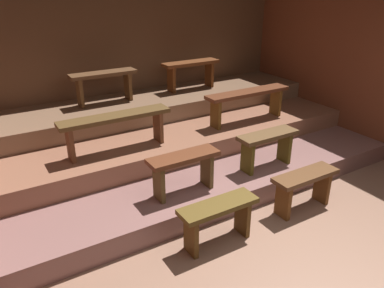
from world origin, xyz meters
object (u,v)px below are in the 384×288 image
at_px(bench_upper_left, 104,80).
at_px(bench_upper_right, 191,69).
at_px(bench_lower_left, 184,165).
at_px(bench_middle_right, 248,97).
at_px(bench_floor_right, 305,183).
at_px(bench_middle_left, 116,123).
at_px(bench_lower_right, 267,143).
at_px(bench_floor_left, 218,215).

bearing_deg(bench_upper_left, bench_upper_right, 0.00).
height_order(bench_lower_left, bench_middle_right, bench_middle_right).
height_order(bench_floor_right, bench_upper_right, bench_upper_right).
bearing_deg(bench_middle_right, bench_lower_left, -150.27).
distance_m(bench_middle_left, bench_upper_left, 1.24).
bearing_deg(bench_middle_right, bench_middle_left, 180.00).
xyz_separation_m(bench_lower_left, bench_middle_right, (1.64, 0.94, 0.29)).
xyz_separation_m(bench_middle_left, bench_upper_left, (0.28, 1.18, 0.24)).
bearing_deg(bench_lower_right, bench_floor_right, -90.62).
distance_m(bench_lower_right, bench_upper_left, 2.57).
bearing_deg(bench_floor_right, bench_middle_right, 75.23).
distance_m(bench_lower_right, bench_upper_right, 2.19).
bearing_deg(bench_floor_right, bench_upper_left, 115.89).
xyz_separation_m(bench_floor_left, bench_lower_right, (1.21, 0.67, 0.26)).
relative_size(bench_floor_right, bench_lower_left, 1.01).
bearing_deg(bench_middle_right, bench_upper_right, 103.20).
bearing_deg(bench_middle_left, bench_upper_right, 33.60).
height_order(bench_floor_left, bench_upper_right, bench_upper_right).
height_order(bench_middle_left, bench_upper_left, bench_upper_left).
bearing_deg(bench_middle_right, bench_floor_left, -135.40).
bearing_deg(bench_middle_left, bench_upper_left, 76.80).
height_order(bench_floor_right, bench_middle_left, bench_middle_left).
xyz_separation_m(bench_floor_left, bench_middle_right, (1.63, 1.61, 0.54)).
bearing_deg(bench_lower_left, bench_upper_right, 57.26).
relative_size(bench_lower_right, bench_upper_left, 0.84).
height_order(bench_floor_right, bench_lower_left, bench_lower_left).
bearing_deg(bench_floor_left, bench_lower_right, 28.99).
bearing_deg(bench_middle_left, bench_lower_left, -65.99).
xyz_separation_m(bench_floor_left, bench_upper_right, (1.35, 2.79, 0.78)).
bearing_deg(bench_lower_right, bench_lower_left, 180.00).
bearing_deg(bench_lower_right, bench_upper_right, 86.23).
height_order(bench_lower_right, bench_upper_left, bench_upper_left).
bearing_deg(bench_upper_right, bench_middle_left, -146.40).
distance_m(bench_lower_right, bench_middle_left, 1.91).
xyz_separation_m(bench_lower_right, bench_middle_right, (0.42, 0.94, 0.29)).
bearing_deg(bench_lower_left, bench_floor_left, -89.38).
xyz_separation_m(bench_middle_left, bench_upper_right, (1.78, 1.18, 0.24)).
distance_m(bench_upper_left, bench_upper_right, 1.50).
xyz_separation_m(bench_lower_right, bench_middle_left, (-1.64, 0.94, 0.29)).
xyz_separation_m(bench_lower_left, bench_lower_right, (1.22, 0.00, 0.00)).
distance_m(bench_floor_left, bench_floor_right, 1.21).
distance_m(bench_middle_left, bench_middle_right, 2.06).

